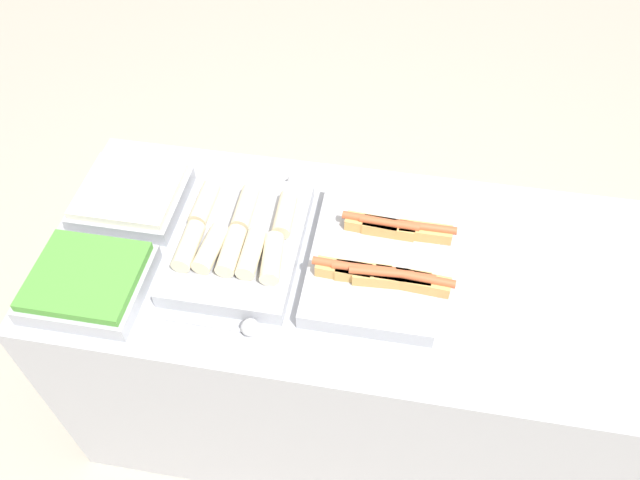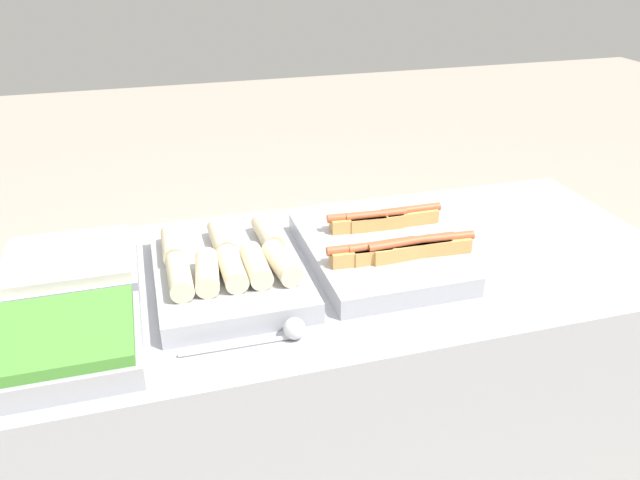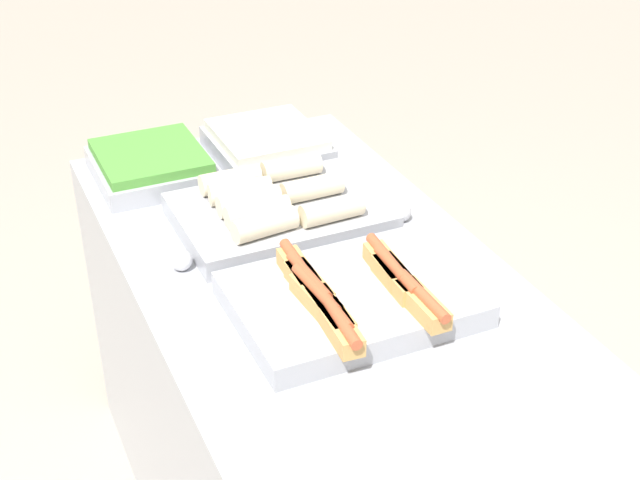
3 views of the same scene
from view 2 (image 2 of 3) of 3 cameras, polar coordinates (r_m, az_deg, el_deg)
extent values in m
cube|color=#A8AAB2|center=(1.81, 2.37, -14.20)|extent=(1.69, 0.76, 0.86)
cube|color=#A8AAB2|center=(1.58, 5.25, -1.09)|extent=(0.34, 0.46, 0.05)
cube|color=tan|center=(1.47, 3.64, -1.43)|extent=(0.15, 0.05, 0.04)
cylinder|color=#C15633|center=(1.46, 3.67, -0.73)|extent=(0.17, 0.03, 0.02)
cube|color=tan|center=(1.64, 5.13, 1.68)|extent=(0.15, 0.05, 0.04)
cylinder|color=#C15633|center=(1.63, 5.16, 2.33)|extent=(0.16, 0.03, 0.02)
cube|color=tan|center=(1.68, 8.28, 2.11)|extent=(0.14, 0.04, 0.04)
cylinder|color=#C15633|center=(1.67, 8.33, 2.74)|extent=(0.16, 0.02, 0.02)
cube|color=tan|center=(1.48, 5.60, -1.15)|extent=(0.15, 0.05, 0.04)
cylinder|color=#C15633|center=(1.47, 5.63, -0.46)|extent=(0.16, 0.03, 0.02)
cube|color=tan|center=(1.52, 9.20, -0.67)|extent=(0.15, 0.05, 0.04)
cylinder|color=#C15633|center=(1.51, 9.26, 0.01)|extent=(0.16, 0.03, 0.02)
cube|color=tan|center=(1.63, 3.50, 1.54)|extent=(0.15, 0.05, 0.04)
cylinder|color=#C15633|center=(1.62, 3.52, 2.19)|extent=(0.17, 0.03, 0.02)
cube|color=tan|center=(1.50, 7.31, -1.01)|extent=(0.15, 0.05, 0.04)
cylinder|color=#C15633|center=(1.49, 7.35, -0.32)|extent=(0.17, 0.03, 0.02)
cube|color=tan|center=(1.54, 10.96, -0.50)|extent=(0.15, 0.05, 0.04)
cylinder|color=#C15633|center=(1.53, 11.03, 0.17)|extent=(0.17, 0.03, 0.02)
cube|color=#A8AAB2|center=(1.50, -8.38, -2.98)|extent=(0.34, 0.46, 0.05)
cylinder|color=beige|center=(1.40, -12.73, -3.28)|extent=(0.05, 0.14, 0.05)
cylinder|color=beige|center=(1.54, -8.99, 0.13)|extent=(0.05, 0.14, 0.05)
cylinder|color=beige|center=(1.41, -5.87, -2.31)|extent=(0.05, 0.14, 0.05)
cylinder|color=beige|center=(1.56, -4.80, 0.61)|extent=(0.06, 0.15, 0.05)
cylinder|color=beige|center=(1.41, -8.05, -2.60)|extent=(0.05, 0.14, 0.05)
cylinder|color=beige|center=(1.53, -13.31, -0.47)|extent=(0.05, 0.14, 0.05)
cylinder|color=beige|center=(1.42, -3.53, -2.11)|extent=(0.07, 0.15, 0.05)
cylinder|color=beige|center=(1.40, -10.29, -2.91)|extent=(0.07, 0.15, 0.05)
cube|color=#A8AAB2|center=(1.33, -22.45, -9.19)|extent=(0.30, 0.28, 0.05)
cube|color=#4C9338|center=(1.31, -22.73, -7.87)|extent=(0.28, 0.26, 0.02)
cube|color=#A8AAB2|center=(1.60, -21.68, -2.73)|extent=(0.30, 0.28, 0.05)
cube|color=silver|center=(1.58, -21.90, -1.56)|extent=(0.28, 0.26, 0.02)
cylinder|color=silver|center=(1.28, -7.54, -9.54)|extent=(0.24, 0.01, 0.01)
sphere|color=silver|center=(1.29, -2.36, -8.09)|extent=(0.05, 0.05, 0.05)
cylinder|color=silver|center=(1.73, -10.42, 0.52)|extent=(0.25, 0.01, 0.01)
sphere|color=silver|center=(1.74, -6.36, 1.58)|extent=(0.05, 0.05, 0.05)
camera|label=1|loc=(0.85, 80.99, 55.84)|focal=35.00mm
camera|label=3|loc=(1.95, 60.71, 22.56)|focal=50.00mm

